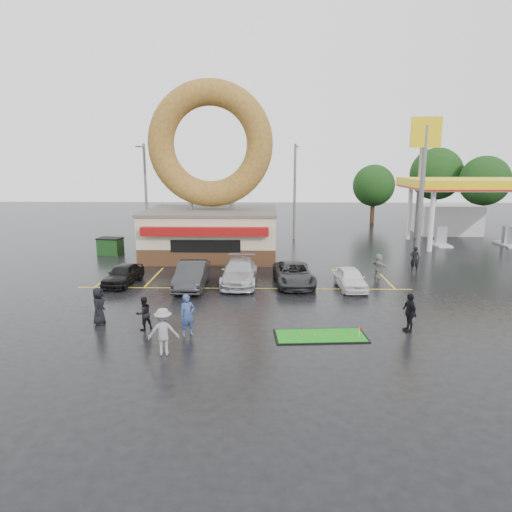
{
  "coord_description": "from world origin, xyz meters",
  "views": [
    {
      "loc": [
        1.35,
        -22.8,
        7.51
      ],
      "look_at": [
        0.76,
        2.36,
        2.2
      ],
      "focal_mm": 32.0,
      "sensor_mm": 36.0,
      "label": 1
    }
  ],
  "objects_px": {
    "streetlight_right": "(419,189)",
    "putting_green": "(320,336)",
    "shell_sign": "(424,162)",
    "car_grey": "(294,274)",
    "person_blue": "(187,315)",
    "streetlight_mid": "(295,189)",
    "person_cameraman": "(409,312)",
    "car_white": "(350,278)",
    "streetlight_left": "(146,190)",
    "dumpster": "(110,247)",
    "car_dgrey": "(192,275)",
    "donut_shop": "(211,200)",
    "gas_station": "(464,201)",
    "car_silver": "(239,272)",
    "car_black": "(123,274)"
  },
  "relations": [
    {
      "from": "streetlight_mid",
      "to": "person_cameraman",
      "type": "height_order",
      "value": "streetlight_mid"
    },
    {
      "from": "car_white",
      "to": "person_blue",
      "type": "xyz_separation_m",
      "value": [
        -8.4,
        -7.58,
        0.29
      ]
    },
    {
      "from": "streetlight_mid",
      "to": "putting_green",
      "type": "height_order",
      "value": "streetlight_mid"
    },
    {
      "from": "streetlight_left",
      "to": "person_cameraman",
      "type": "xyz_separation_m",
      "value": [
        17.72,
        -23.27,
        -3.9
      ]
    },
    {
      "from": "streetlight_right",
      "to": "person_blue",
      "type": "relative_size",
      "value": 4.87
    },
    {
      "from": "person_cameraman",
      "to": "dumpster",
      "type": "relative_size",
      "value": 0.98
    },
    {
      "from": "gas_station",
      "to": "donut_shop",
      "type": "bearing_deg",
      "value": -160.89
    },
    {
      "from": "car_silver",
      "to": "person_cameraman",
      "type": "relative_size",
      "value": 2.94
    },
    {
      "from": "shell_sign",
      "to": "car_black",
      "type": "bearing_deg",
      "value": -158.87
    },
    {
      "from": "donut_shop",
      "to": "car_black",
      "type": "height_order",
      "value": "donut_shop"
    },
    {
      "from": "donut_shop",
      "to": "putting_green",
      "type": "xyz_separation_m",
      "value": [
        6.71,
        -17.08,
        -4.43
      ]
    },
    {
      "from": "streetlight_left",
      "to": "car_grey",
      "type": "xyz_separation_m",
      "value": [
        13.02,
        -15.6,
        -4.1
      ]
    },
    {
      "from": "streetlight_left",
      "to": "car_grey",
      "type": "bearing_deg",
      "value": -50.16
    },
    {
      "from": "car_grey",
      "to": "person_cameraman",
      "type": "bearing_deg",
      "value": -62.64
    },
    {
      "from": "car_white",
      "to": "putting_green",
      "type": "relative_size",
      "value": 0.91
    },
    {
      "from": "gas_station",
      "to": "streetlight_right",
      "type": "height_order",
      "value": "streetlight_right"
    },
    {
      "from": "car_grey",
      "to": "car_white",
      "type": "height_order",
      "value": "car_grey"
    },
    {
      "from": "gas_station",
      "to": "streetlight_mid",
      "type": "relative_size",
      "value": 1.52
    },
    {
      "from": "streetlight_right",
      "to": "car_grey",
      "type": "height_order",
      "value": "streetlight_right"
    },
    {
      "from": "shell_sign",
      "to": "car_silver",
      "type": "relative_size",
      "value": 2.05
    },
    {
      "from": "person_cameraman",
      "to": "putting_green",
      "type": "xyz_separation_m",
      "value": [
        -4.01,
        -0.76,
        -0.85
      ]
    },
    {
      "from": "car_grey",
      "to": "person_blue",
      "type": "distance_m",
      "value": 9.82
    },
    {
      "from": "streetlight_mid",
      "to": "person_blue",
      "type": "bearing_deg",
      "value": -103.64
    },
    {
      "from": "streetlight_mid",
      "to": "dumpster",
      "type": "xyz_separation_m",
      "value": [
        -15.28,
        -7.83,
        -4.13
      ]
    },
    {
      "from": "person_cameraman",
      "to": "person_blue",
      "type": "bearing_deg",
      "value": -98.18
    },
    {
      "from": "gas_station",
      "to": "streetlight_left",
      "type": "height_order",
      "value": "streetlight_left"
    },
    {
      "from": "car_grey",
      "to": "car_dgrey",
      "type": "bearing_deg",
      "value": -176.56
    },
    {
      "from": "donut_shop",
      "to": "car_black",
      "type": "xyz_separation_m",
      "value": [
        -4.44,
        -8.87,
        -3.82
      ]
    },
    {
      "from": "gas_station",
      "to": "car_grey",
      "type": "relative_size",
      "value": 2.8
    },
    {
      "from": "gas_station",
      "to": "streetlight_left",
      "type": "xyz_separation_m",
      "value": [
        -30.0,
        -1.02,
        1.08
      ]
    },
    {
      "from": "donut_shop",
      "to": "person_cameraman",
      "type": "xyz_separation_m",
      "value": [
        10.72,
        -16.32,
        -3.59
      ]
    },
    {
      "from": "shell_sign",
      "to": "car_grey",
      "type": "height_order",
      "value": "shell_sign"
    },
    {
      "from": "car_dgrey",
      "to": "car_grey",
      "type": "height_order",
      "value": "car_dgrey"
    },
    {
      "from": "dumpster",
      "to": "putting_green",
      "type": "xyz_separation_m",
      "value": [
        14.98,
        -17.2,
        -0.62
      ]
    },
    {
      "from": "streetlight_mid",
      "to": "car_grey",
      "type": "height_order",
      "value": "streetlight_mid"
    },
    {
      "from": "streetlight_left",
      "to": "car_black",
      "type": "relative_size",
      "value": 2.38
    },
    {
      "from": "gas_station",
      "to": "streetlight_mid",
      "type": "distance_m",
      "value": 16.04
    },
    {
      "from": "shell_sign",
      "to": "car_grey",
      "type": "bearing_deg",
      "value": -142.4
    },
    {
      "from": "donut_shop",
      "to": "streetlight_left",
      "type": "height_order",
      "value": "donut_shop"
    },
    {
      "from": "shell_sign",
      "to": "streetlight_right",
      "type": "xyz_separation_m",
      "value": [
        3.0,
        9.92,
        -2.6
      ]
    },
    {
      "from": "shell_sign",
      "to": "streetlight_mid",
      "type": "relative_size",
      "value": 1.18
    },
    {
      "from": "dumpster",
      "to": "putting_green",
      "type": "bearing_deg",
      "value": -39.0
    },
    {
      "from": "putting_green",
      "to": "shell_sign",
      "type": "bearing_deg",
      "value": 60.02
    },
    {
      "from": "streetlight_right",
      "to": "putting_green",
      "type": "height_order",
      "value": "streetlight_right"
    },
    {
      "from": "streetlight_mid",
      "to": "car_white",
      "type": "distance_m",
      "value": 18.06
    },
    {
      "from": "donut_shop",
      "to": "streetlight_right",
      "type": "bearing_deg",
      "value": 25.21
    },
    {
      "from": "car_silver",
      "to": "gas_station",
      "type": "bearing_deg",
      "value": 39.65
    },
    {
      "from": "shell_sign",
      "to": "person_cameraman",
      "type": "relative_size",
      "value": 6.03
    },
    {
      "from": "car_white",
      "to": "dumpster",
      "type": "height_order",
      "value": "dumpster"
    },
    {
      "from": "streetlight_mid",
      "to": "person_cameraman",
      "type": "distance_m",
      "value": 24.86
    }
  ]
}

